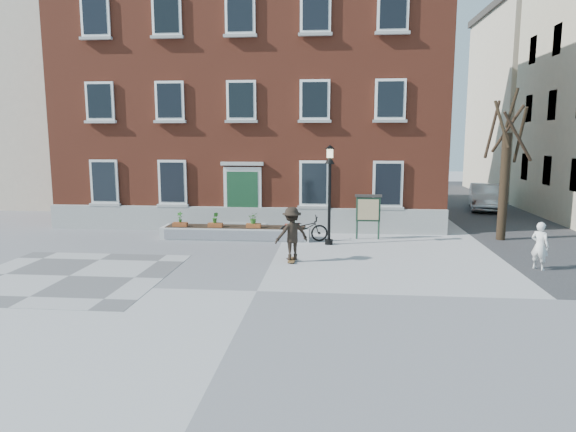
# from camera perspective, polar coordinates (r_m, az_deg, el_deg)

# --- Properties ---
(ground) EXTENTS (100.00, 100.00, 0.00)m
(ground) POSITION_cam_1_polar(r_m,az_deg,el_deg) (14.43, -3.49, -8.33)
(ground) COLOR #9B9B9D
(ground) RESTS_ON ground
(checker_patch) EXTENTS (6.00, 6.00, 0.01)m
(checker_patch) POSITION_cam_1_polar(r_m,az_deg,el_deg) (17.27, -23.15, -6.14)
(checker_patch) COLOR #545456
(checker_patch) RESTS_ON ground
(distant_building) EXTENTS (10.00, 12.00, 13.00)m
(distant_building) POSITION_cam_1_polar(r_m,az_deg,el_deg) (39.25, -26.10, 11.28)
(distant_building) COLOR beige
(distant_building) RESTS_ON ground
(bicycle) EXTENTS (2.10, 1.01, 1.06)m
(bicycle) POSITION_cam_1_polar(r_m,az_deg,el_deg) (20.90, 1.68, -1.41)
(bicycle) COLOR black
(bicycle) RESTS_ON ground
(parked_car) EXTENTS (2.48, 4.80, 1.51)m
(parked_car) POSITION_cam_1_polar(r_m,az_deg,el_deg) (32.02, 21.04, 2.01)
(parked_car) COLOR silver
(parked_car) RESTS_ON ground
(bystander) EXTENTS (0.66, 0.67, 1.56)m
(bystander) POSITION_cam_1_polar(r_m,az_deg,el_deg) (18.36, 26.19, -2.99)
(bystander) COLOR white
(bystander) RESTS_ON ground
(brick_building) EXTENTS (18.40, 10.85, 12.60)m
(brick_building) POSITION_cam_1_polar(r_m,az_deg,el_deg) (27.98, -3.29, 13.05)
(brick_building) COLOR brown
(brick_building) RESTS_ON ground
(planter_assembly) EXTENTS (6.20, 1.12, 1.15)m
(planter_assembly) POSITION_cam_1_polar(r_m,az_deg,el_deg) (21.57, -5.81, -1.74)
(planter_assembly) COLOR silver
(planter_assembly) RESTS_ON ground
(bare_tree) EXTENTS (1.83, 1.83, 6.16)m
(bare_tree) POSITION_cam_1_polar(r_m,az_deg,el_deg) (22.74, 22.96, 4.47)
(bare_tree) COLOR black
(bare_tree) RESTS_ON ground
(lamp_post) EXTENTS (0.40, 0.40, 3.93)m
(lamp_post) POSITION_cam_1_polar(r_m,az_deg,el_deg) (20.12, 4.64, 3.93)
(lamp_post) COLOR black
(lamp_post) RESTS_ON ground
(notice_board) EXTENTS (1.10, 0.16, 1.87)m
(notice_board) POSITION_cam_1_polar(r_m,az_deg,el_deg) (21.51, 8.90, 0.75)
(notice_board) COLOR #172F22
(notice_board) RESTS_ON ground
(skateboarder) EXTENTS (1.35, 1.11, 1.89)m
(skateboarder) POSITION_cam_1_polar(r_m,az_deg,el_deg) (17.48, 0.42, -1.96)
(skateboarder) COLOR brown
(skateboarder) RESTS_ON ground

